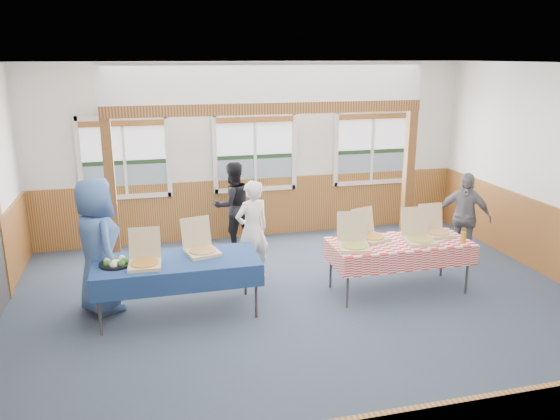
# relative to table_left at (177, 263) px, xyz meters

# --- Properties ---
(floor) EXTENTS (8.00, 8.00, 0.00)m
(floor) POSITION_rel_table_left_xyz_m (1.66, -0.51, -0.71)
(floor) COLOR #293043
(floor) RESTS_ON ground
(ceiling) EXTENTS (8.00, 8.00, 0.00)m
(ceiling) POSITION_rel_table_left_xyz_m (1.66, -0.51, 2.49)
(ceiling) COLOR white
(ceiling) RESTS_ON wall_back
(wall_back) EXTENTS (8.00, 0.00, 8.00)m
(wall_back) POSITION_rel_table_left_xyz_m (1.66, 2.99, 0.89)
(wall_back) COLOR silver
(wall_back) RESTS_ON floor
(wall_front) EXTENTS (8.00, 0.00, 8.00)m
(wall_front) POSITION_rel_table_left_xyz_m (1.66, -4.01, 0.89)
(wall_front) COLOR silver
(wall_front) RESTS_ON floor
(wainscot_back) EXTENTS (7.98, 0.05, 1.10)m
(wainscot_back) POSITION_rel_table_left_xyz_m (1.66, 2.97, -0.16)
(wainscot_back) COLOR brown
(wainscot_back) RESTS_ON floor
(window_left) EXTENTS (1.56, 0.10, 1.46)m
(window_left) POSITION_rel_table_left_xyz_m (-0.64, 2.95, 0.97)
(window_left) COLOR silver
(window_left) RESTS_ON wall_back
(window_mid) EXTENTS (1.56, 0.10, 1.46)m
(window_mid) POSITION_rel_table_left_xyz_m (1.66, 2.95, 0.97)
(window_mid) COLOR silver
(window_mid) RESTS_ON wall_back
(window_right) EXTENTS (1.56, 0.10, 1.46)m
(window_right) POSITION_rel_table_left_xyz_m (3.96, 2.95, 0.97)
(window_right) COLOR silver
(window_right) RESTS_ON wall_back
(post_left) EXTENTS (0.15, 0.15, 2.40)m
(post_left) POSITION_rel_table_left_xyz_m (-0.84, 1.79, 0.49)
(post_left) COLOR #552412
(post_left) RESTS_ON floor
(post_right) EXTENTS (0.15, 0.15, 2.40)m
(post_right) POSITION_rel_table_left_xyz_m (4.16, 1.79, 0.49)
(post_right) COLOR #552412
(post_right) RESTS_ON floor
(cross_beam) EXTENTS (5.15, 0.18, 0.18)m
(cross_beam) POSITION_rel_table_left_xyz_m (1.66, 1.79, 1.78)
(cross_beam) COLOR #552412
(cross_beam) RESTS_ON post_left
(table_left) EXTENTS (2.24, 1.28, 0.76)m
(table_left) POSITION_rel_table_left_xyz_m (0.00, 0.00, 0.00)
(table_left) COLOR #323232
(table_left) RESTS_ON floor
(table_right) EXTENTS (2.17, 1.67, 0.76)m
(table_right) POSITION_rel_table_left_xyz_m (3.12, -0.04, -0.00)
(table_right) COLOR #323232
(table_right) RESTS_ON floor
(pizza_box_a) EXTENTS (0.43, 0.51, 0.43)m
(pizza_box_a) POSITION_rel_table_left_xyz_m (-0.40, -0.11, 0.12)
(pizza_box_a) COLOR beige
(pizza_box_a) RESTS_ON table_left
(pizza_box_b) EXTENTS (0.51, 0.57, 0.44)m
(pizza_box_b) POSITION_rel_table_left_xyz_m (0.34, 0.16, 0.12)
(pizza_box_b) COLOR beige
(pizza_box_b) RESTS_ON table_left
(pizza_box_c) EXTENTS (0.51, 0.58, 0.45)m
(pizza_box_c) POSITION_rel_table_left_xyz_m (2.38, -0.14, 0.12)
(pizza_box_c) COLOR beige
(pizza_box_c) RESTS_ON table_right
(pizza_box_d) EXTENTS (0.50, 0.56, 0.42)m
(pizza_box_d) POSITION_rel_table_left_xyz_m (2.76, 0.15, 0.12)
(pizza_box_d) COLOR beige
(pizza_box_d) RESTS_ON table_right
(pizza_box_e) EXTENTS (0.46, 0.54, 0.44)m
(pizza_box_e) POSITION_rel_table_left_xyz_m (3.38, -0.12, 0.12)
(pizza_box_e) COLOR beige
(pizza_box_e) RESTS_ON table_right
(pizza_box_f) EXTENTS (0.39, 0.47, 0.42)m
(pizza_box_f) POSITION_rel_table_left_xyz_m (3.77, 0.10, 0.12)
(pizza_box_f) COLOR beige
(pizza_box_f) RESTS_ON table_right
(veggie_tray) EXTENTS (0.42, 0.42, 0.09)m
(veggie_tray) POSITION_rel_table_left_xyz_m (-0.75, -0.00, 0.08)
(veggie_tray) COLOR black
(veggie_tray) RESTS_ON table_left
(drink_glass) EXTENTS (0.07, 0.07, 0.15)m
(drink_glass) POSITION_rel_table_left_xyz_m (3.97, -0.29, 0.13)
(drink_glass) COLOR #AA851C
(drink_glass) RESTS_ON table_right
(woman_white) EXTENTS (0.65, 0.54, 1.54)m
(woman_white) POSITION_rel_table_left_xyz_m (1.18, 0.93, 0.06)
(woman_white) COLOR silver
(woman_white) RESTS_ON floor
(woman_black) EXTENTS (0.88, 0.77, 1.53)m
(woman_black) POSITION_rel_table_left_xyz_m (1.14, 2.45, 0.06)
(woman_black) COLOR black
(woman_black) RESTS_ON floor
(man_blue) EXTENTS (0.88, 1.04, 1.81)m
(man_blue) POSITION_rel_table_left_xyz_m (-0.98, 0.38, 0.20)
(man_blue) COLOR #3B5A93
(man_blue) RESTS_ON floor
(person_grey) EXTENTS (0.89, 0.85, 1.49)m
(person_grey) POSITION_rel_table_left_xyz_m (4.71, 0.86, 0.04)
(person_grey) COLOR slate
(person_grey) RESTS_ON floor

